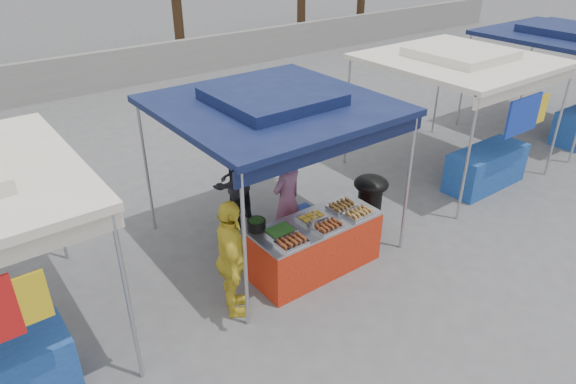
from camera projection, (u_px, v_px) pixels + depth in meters
ground_plane at (311, 265)px, 8.05m from camera, size 80.00×80.00×0.00m
back_wall at (81, 75)px, 15.50m from camera, size 40.00×0.25×1.20m
main_canopy at (273, 104)px, 7.61m from camera, size 3.20×3.20×2.57m
neighbor_stall_right at (471, 102)px, 10.08m from camera, size 3.20×3.20×2.57m
neighbor_stall_far at (574, 70)px, 12.20m from camera, size 3.20×3.20×2.57m
vendor_table at (316, 246)px, 7.78m from camera, size 2.00×0.80×0.85m
food_tray_fl at (292, 242)px, 7.05m from camera, size 0.42×0.30×0.07m
food_tray_fm at (328, 226)px, 7.40m from camera, size 0.42×0.30×0.07m
food_tray_fr at (359, 213)px, 7.73m from camera, size 0.42×0.30×0.07m
food_tray_bl at (280, 231)px, 7.29m from camera, size 0.42×0.30×0.07m
food_tray_bm at (312, 217)px, 7.63m from camera, size 0.42×0.30×0.07m
food_tray_br at (342, 206)px, 7.93m from camera, size 0.42×0.30×0.07m
cooking_pot at (256, 225)px, 7.36m from camera, size 0.27×0.27×0.16m
skewer_cup at (314, 224)px, 7.43m from camera, size 0.09×0.09×0.11m
wok_burner at (370, 198)px, 8.77m from camera, size 0.59×0.59×1.00m
crate_left at (269, 246)px, 8.27m from camera, size 0.45×0.31×0.27m
crate_right at (300, 233)px, 8.61m from camera, size 0.50×0.35×0.30m
crate_stacked at (300, 218)px, 8.47m from camera, size 0.47×0.33×0.28m
vendor_woman at (287, 200)px, 8.21m from camera, size 0.67×0.51×1.66m
helper_man at (231, 182)px, 8.74m from camera, size 0.98×0.87×1.67m
customer_person at (231, 260)px, 6.72m from camera, size 0.79×1.09×1.72m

